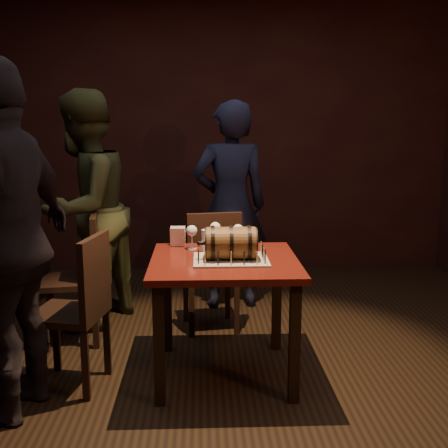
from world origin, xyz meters
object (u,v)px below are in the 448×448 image
object	(u,v)px
wine_glass_mid	(215,228)
wine_glass_right	(238,231)
barrel_cake	(231,243)
chair_left_rear	(82,271)
wine_glass_left	(192,232)
person_back	(230,206)
chair_back	(212,265)
pint_of_ale	(207,242)
person_left_rear	(84,210)
pub_table	(224,276)
chair_left_front	(80,303)
person_left_front	(8,242)

from	to	relation	value
wine_glass_mid	wine_glass_right	distance (m)	0.17
barrel_cake	wine_glass_right	world-z (taller)	barrel_cake
chair_left_rear	wine_glass_left	bearing A→B (deg)	-21.73
person_back	chair_back	bearing A→B (deg)	66.66
pint_of_ale	person_left_rear	size ratio (longest dim) A/B	0.08
pub_table	chair_left_front	world-z (taller)	chair_left_front
pint_of_ale	person_left_rear	xyz separation A→B (m)	(-0.93, 0.75, 0.08)
pub_table	person_left_rear	xyz separation A→B (m)	(-1.03, 0.92, 0.27)
chair_left_rear	chair_left_front	world-z (taller)	same
barrel_cake	chair_left_front	xyz separation A→B (m)	(-0.90, -0.09, -0.34)
chair_back	person_left_rear	world-z (taller)	person_left_rear
wine_glass_left	chair_left_rear	bearing A→B (deg)	158.27
barrel_cake	chair_left_front	size ratio (longest dim) A/B	0.39
chair_left_front	barrel_cake	bearing A→B (deg)	5.48
barrel_cake	wine_glass_right	distance (m)	0.34
pint_of_ale	chair_back	distance (m)	0.63
pub_table	wine_glass_mid	distance (m)	0.44
wine_glass_mid	pint_of_ale	xyz separation A→B (m)	(-0.06, -0.20, -0.04)
wine_glass_mid	chair_back	distance (m)	0.49
barrel_cake	person_left_front	bearing A→B (deg)	-163.67
pint_of_ale	wine_glass_mid	bearing A→B (deg)	74.26
chair_left_front	person_left_rear	world-z (taller)	person_left_rear
wine_glass_mid	chair_left_rear	bearing A→B (deg)	167.57
chair_left_rear	wine_glass_mid	bearing A→B (deg)	-12.43
wine_glass_mid	pint_of_ale	world-z (taller)	wine_glass_mid
wine_glass_left	wine_glass_mid	bearing A→B (deg)	34.49
person_left_rear	wine_glass_right	bearing A→B (deg)	83.07
wine_glass_right	pint_of_ale	xyz separation A→B (m)	(-0.21, -0.12, -0.05)
chair_back	chair_left_rear	xyz separation A→B (m)	(-0.94, -0.14, 0.00)
wine_glass_right	chair_back	size ratio (longest dim) A/B	0.17
pub_table	person_left_front	size ratio (longest dim) A/B	0.47
barrel_cake	person_left_front	world-z (taller)	person_left_front
wine_glass_left	person_left_front	distance (m)	1.17
wine_glass_left	person_back	size ratio (longest dim) A/B	0.09
wine_glass_mid	chair_left_front	xyz separation A→B (m)	(-0.81, -0.50, -0.34)
chair_left_rear	person_left_front	size ratio (longest dim) A/B	0.49
chair_back	person_back	bearing A→B (deg)	74.50
person_left_front	chair_left_front	bearing A→B (deg)	145.31
wine_glass_left	wine_glass_right	xyz separation A→B (m)	(0.30, 0.02, 0.00)
barrel_cake	chair_back	size ratio (longest dim) A/B	0.39
pub_table	person_left_rear	world-z (taller)	person_left_rear
wine_glass_mid	wine_glass_left	bearing A→B (deg)	-145.51
wine_glass_left	chair_left_rear	world-z (taller)	chair_left_rear
chair_left_front	person_left_front	world-z (taller)	person_left_front
barrel_cake	chair_left_front	world-z (taller)	barrel_cake
wine_glass_left	person_left_rear	bearing A→B (deg)	141.80
wine_glass_mid	pint_of_ale	distance (m)	0.22
chair_left_front	person_back	world-z (taller)	person_back
pint_of_ale	person_left_rear	distance (m)	1.20
chair_left_rear	chair_back	bearing A→B (deg)	8.64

